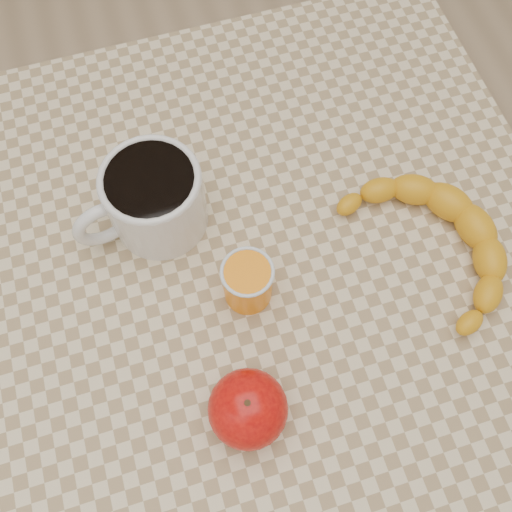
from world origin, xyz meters
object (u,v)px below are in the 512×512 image
object	(u,v)px
table	(256,286)
apple	(248,409)
orange_juice_glass	(248,282)
coffee_mug	(152,198)
banana	(435,243)

from	to	relation	value
table	apple	distance (m)	0.22
orange_juice_glass	coffee_mug	bearing A→B (deg)	121.77
table	orange_juice_glass	xyz separation A→B (m)	(-0.02, -0.04, 0.12)
coffee_mug	orange_juice_glass	bearing A→B (deg)	-58.23
orange_juice_glass	banana	size ratio (longest dim) A/B	0.23
table	orange_juice_glass	bearing A→B (deg)	-120.56
table	banana	size ratio (longest dim) A/B	2.60
table	coffee_mug	size ratio (longest dim) A/B	4.50
coffee_mug	orange_juice_glass	distance (m)	0.15
coffee_mug	apple	world-z (taller)	coffee_mug
banana	table	bearing A→B (deg)	154.48
banana	apple	bearing A→B (deg)	-168.38
orange_juice_glass	banana	bearing A→B (deg)	-3.24
table	orange_juice_glass	size ratio (longest dim) A/B	11.07
table	orange_juice_glass	world-z (taller)	orange_juice_glass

